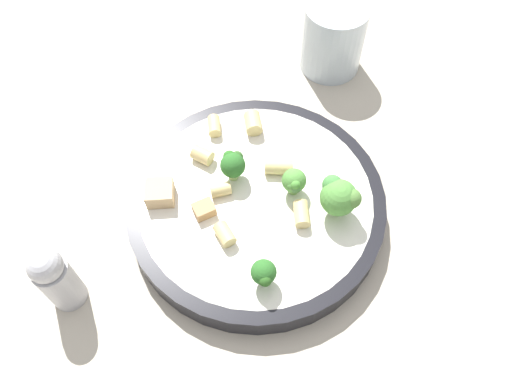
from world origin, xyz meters
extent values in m
plane|color=#BCB29E|center=(0.00, 0.00, 0.00)|extent=(2.00, 2.00, 0.00)
cylinder|color=black|center=(0.00, 0.00, 0.01)|extent=(0.26, 0.26, 0.03)
cylinder|color=white|center=(0.00, 0.00, 0.03)|extent=(0.23, 0.23, 0.01)
torus|color=black|center=(0.00, 0.00, 0.03)|extent=(0.26, 0.26, 0.00)
cylinder|color=#84AD60|center=(0.07, -0.03, 0.04)|extent=(0.01, 0.01, 0.01)
sphere|color=#569942|center=(0.07, -0.03, 0.05)|extent=(0.04, 0.04, 0.04)
sphere|color=#4A8F44|center=(0.07, -0.02, 0.06)|extent=(0.02, 0.02, 0.02)
sphere|color=#57893E|center=(0.08, -0.04, 0.06)|extent=(0.02, 0.02, 0.02)
cylinder|color=#84AD60|center=(-0.01, -0.09, 0.03)|extent=(0.01, 0.01, 0.01)
sphere|color=#2D6B28|center=(-0.01, -0.09, 0.05)|extent=(0.02, 0.02, 0.02)
sphere|color=#2F6323|center=(-0.01, -0.10, 0.05)|extent=(0.01, 0.01, 0.01)
sphere|color=#2B6829|center=(-0.01, -0.08, 0.05)|extent=(0.01, 0.01, 0.01)
cylinder|color=#84AD60|center=(0.04, 0.00, 0.03)|extent=(0.01, 0.01, 0.01)
sphere|color=#569942|center=(0.04, 0.00, 0.05)|extent=(0.02, 0.02, 0.02)
sphere|color=#4E8444|center=(0.04, -0.01, 0.05)|extent=(0.01, 0.01, 0.01)
sphere|color=#4E8A3C|center=(0.03, -0.01, 0.05)|extent=(0.01, 0.01, 0.01)
sphere|color=#519C3C|center=(0.04, -0.01, 0.05)|extent=(0.01, 0.01, 0.01)
cylinder|color=#9EC175|center=(-0.02, 0.03, 0.03)|extent=(0.01, 0.01, 0.01)
sphere|color=#2D6B28|center=(-0.02, 0.03, 0.05)|extent=(0.03, 0.03, 0.03)
sphere|color=#2C6B24|center=(-0.02, 0.04, 0.05)|extent=(0.01, 0.01, 0.01)
sphere|color=#305C25|center=(-0.01, 0.04, 0.05)|extent=(0.01, 0.01, 0.01)
cylinder|color=#E0C67F|center=(0.04, -0.03, 0.04)|extent=(0.02, 0.03, 0.01)
cylinder|color=#E0C67F|center=(0.03, 0.03, 0.04)|extent=(0.03, 0.02, 0.01)
cylinder|color=#E0C67F|center=(0.02, 0.09, 0.04)|extent=(0.02, 0.02, 0.02)
cylinder|color=#E0C67F|center=(-0.04, 0.06, 0.04)|extent=(0.03, 0.03, 0.02)
cylinder|color=#E0C67F|center=(-0.03, 0.09, 0.03)|extent=(0.02, 0.02, 0.01)
cylinder|color=#E0C67F|center=(-0.03, 0.01, 0.03)|extent=(0.02, 0.01, 0.01)
cylinder|color=#E0C67F|center=(-0.04, -0.04, 0.04)|extent=(0.02, 0.03, 0.01)
cube|color=tan|center=(-0.05, -0.01, 0.03)|extent=(0.02, 0.02, 0.01)
cube|color=tan|center=(-0.09, 0.02, 0.04)|extent=(0.03, 0.03, 0.02)
cylinder|color=silver|center=(0.14, 0.19, 0.04)|extent=(0.08, 0.08, 0.09)
cylinder|color=silver|center=(0.14, 0.19, 0.03)|extent=(0.07, 0.07, 0.05)
cylinder|color=#B2B2B7|center=(-0.19, -0.05, 0.03)|extent=(0.03, 0.03, 0.06)
sphere|color=#B7B7BC|center=(-0.19, -0.05, 0.07)|extent=(0.03, 0.03, 0.03)
camera|label=1|loc=(-0.05, -0.26, 0.45)|focal=35.00mm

